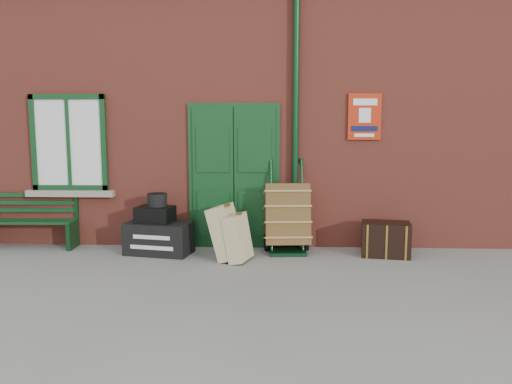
# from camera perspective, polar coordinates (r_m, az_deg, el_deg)

# --- Properties ---
(ground) EXTENTS (80.00, 80.00, 0.00)m
(ground) POSITION_cam_1_polar(r_m,az_deg,el_deg) (6.57, -0.95, -9.38)
(ground) COLOR gray
(ground) RESTS_ON ground
(station_building) EXTENTS (10.30, 4.30, 4.36)m
(station_building) POSITION_cam_1_polar(r_m,az_deg,el_deg) (9.77, 0.24, 9.07)
(station_building) COLOR #9E4233
(station_building) RESTS_ON ground
(bench) EXTENTS (1.44, 0.49, 0.88)m
(bench) POSITION_cam_1_polar(r_m,az_deg,el_deg) (8.66, -24.34, -2.87)
(bench) COLOR #0F3919
(bench) RESTS_ON ground
(houdini_trunk) EXTENTS (1.04, 0.70, 0.48)m
(houdini_trunk) POSITION_cam_1_polar(r_m,az_deg,el_deg) (7.67, -11.02, -5.17)
(houdini_trunk) COLOR black
(houdini_trunk) RESTS_ON ground
(strongbox) EXTENTS (0.59, 0.48, 0.24)m
(strongbox) POSITION_cam_1_polar(r_m,az_deg,el_deg) (7.61, -11.46, -2.52)
(strongbox) COLOR black
(strongbox) RESTS_ON houdini_trunk
(hatbox) EXTENTS (0.34, 0.34, 0.19)m
(hatbox) POSITION_cam_1_polar(r_m,az_deg,el_deg) (7.59, -11.23, -0.89)
(hatbox) COLOR black
(hatbox) RESTS_ON strongbox
(suitcase_back) EXTENTS (0.57, 0.65, 0.80)m
(suitcase_back) POSITION_cam_1_polar(r_m,az_deg,el_deg) (7.20, -3.47, -4.58)
(suitcase_back) COLOR #C5B681
(suitcase_back) RESTS_ON ground
(suitcase_front) EXTENTS (0.45, 0.56, 0.68)m
(suitcase_front) POSITION_cam_1_polar(r_m,az_deg,el_deg) (7.10, -2.10, -5.22)
(suitcase_front) COLOR #C5B681
(suitcase_front) RESTS_ON ground
(porter_trolley) EXTENTS (0.72, 0.77, 1.38)m
(porter_trolley) POSITION_cam_1_polar(r_m,az_deg,el_deg) (7.62, 3.54, -2.85)
(porter_trolley) COLOR black
(porter_trolley) RESTS_ON ground
(dark_trunk) EXTENTS (0.76, 0.56, 0.50)m
(dark_trunk) POSITION_cam_1_polar(r_m,az_deg,el_deg) (7.65, 14.60, -5.23)
(dark_trunk) COLOR black
(dark_trunk) RESTS_ON ground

